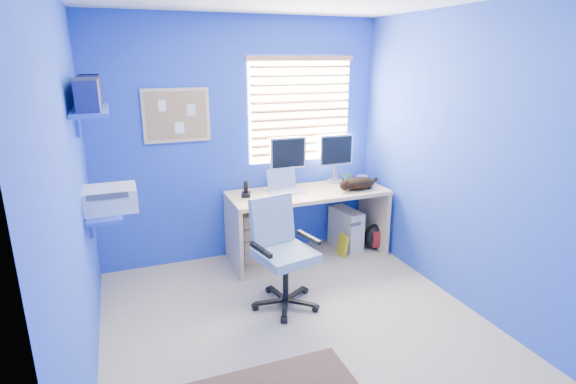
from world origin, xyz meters
name	(u,v)px	position (x,y,z in m)	size (l,w,h in m)	color
floor	(300,329)	(0.00, 0.00, 0.00)	(3.00, 3.20, 0.00)	#C5B18D
wall_back	(242,141)	(0.00, 1.60, 1.25)	(3.00, 0.01, 2.50)	blue
wall_front	(453,274)	(0.00, -1.60, 1.25)	(3.00, 0.01, 2.50)	blue
wall_left	(73,201)	(-1.50, 0.00, 1.25)	(0.01, 3.20, 2.50)	blue
wall_right	(466,162)	(1.50, 0.00, 1.25)	(0.01, 3.20, 2.50)	blue
desk	(308,224)	(0.61, 1.26, 0.37)	(1.67, 0.65, 0.74)	#E5BE83
laptop	(287,182)	(0.38, 1.30, 0.85)	(0.33, 0.26, 0.22)	silver
monitor_left	(287,162)	(0.48, 1.52, 1.01)	(0.40, 0.12, 0.54)	silver
monitor_right	(335,159)	(1.04, 1.49, 1.01)	(0.40, 0.12, 0.54)	silver
phone	(246,188)	(-0.05, 1.31, 0.82)	(0.09, 0.11, 0.17)	black
mug	(347,178)	(1.15, 1.41, 0.79)	(0.10, 0.09, 0.10)	#2F7959
cd_spindle	(362,179)	(1.33, 1.38, 0.78)	(0.13, 0.13, 0.07)	silver
cat	(358,183)	(1.14, 1.13, 0.81)	(0.37, 0.20, 0.13)	black
tower_pc	(346,228)	(1.11, 1.32, 0.23)	(0.19, 0.44, 0.45)	beige
drawer_boxes	(257,235)	(0.08, 1.38, 0.27)	(0.35, 0.28, 0.54)	tan
yellow_book	(343,245)	(0.97, 1.12, 0.12)	(0.03, 0.17, 0.24)	yellow
backpack	(375,237)	(1.40, 1.15, 0.15)	(0.25, 0.19, 0.30)	black
office_chair	(283,267)	(0.01, 0.43, 0.35)	(0.66, 0.66, 0.95)	black
window_blinds	(301,110)	(0.65, 1.57, 1.55)	(1.15, 0.05, 1.10)	white
corkboard	(177,115)	(-0.65, 1.58, 1.55)	(0.64, 0.02, 0.52)	#E5BE83
wall_shelves	(98,148)	(-1.35, 0.75, 1.43)	(0.42, 0.90, 1.05)	blue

